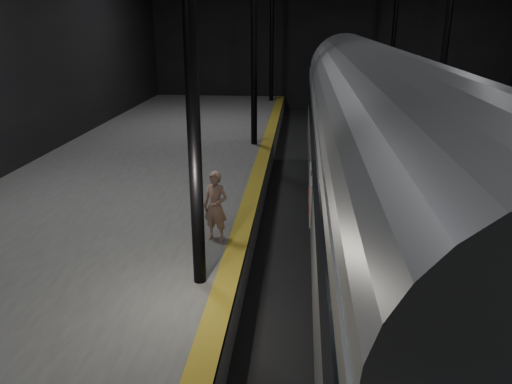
# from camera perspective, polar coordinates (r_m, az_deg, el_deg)

# --- Properties ---
(ground) EXTENTS (44.00, 44.00, 0.00)m
(ground) POSITION_cam_1_polar(r_m,az_deg,el_deg) (14.59, 11.85, -6.28)
(ground) COLOR black
(ground) RESTS_ON ground
(platform_left) EXTENTS (9.00, 43.80, 1.00)m
(platform_left) POSITION_cam_1_polar(r_m,az_deg,el_deg) (15.37, -17.02, -3.35)
(platform_left) COLOR #4F4F4C
(platform_left) RESTS_ON ground
(tactile_strip) EXTENTS (0.50, 43.80, 0.01)m
(tactile_strip) POSITION_cam_1_polar(r_m,az_deg,el_deg) (14.15, -1.05, -2.23)
(tactile_strip) COLOR olive
(tactile_strip) RESTS_ON platform_left
(track) EXTENTS (2.40, 43.00, 0.24)m
(track) POSITION_cam_1_polar(r_m,az_deg,el_deg) (14.56, 11.86, -6.04)
(track) COLOR #3F3328
(track) RESTS_ON ground
(train) EXTENTS (3.05, 20.39, 5.45)m
(train) POSITION_cam_1_polar(r_m,az_deg,el_deg) (12.91, 13.09, 4.64)
(train) COLOR #989B9F
(train) RESTS_ON ground
(woman) EXTENTS (0.74, 0.61, 1.75)m
(woman) POSITION_cam_1_polar(r_m,az_deg,el_deg) (12.12, -4.65, -1.65)
(woman) COLOR tan
(woman) RESTS_ON platform_left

